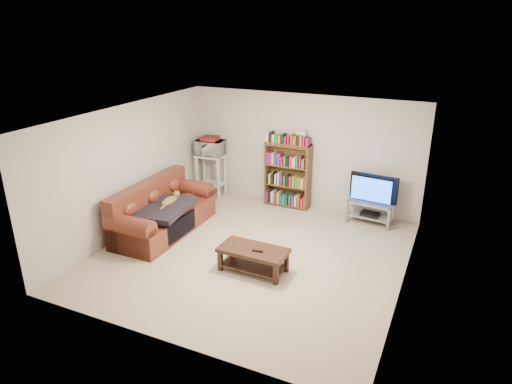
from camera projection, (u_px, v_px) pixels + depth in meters
The scene contains 19 objects.
floor at pixel (252, 254), 7.88m from camera, with size 5.00×5.00×0.00m, color #C6AF93.
ceiling at pixel (251, 117), 7.02m from camera, with size 5.00×5.00×0.00m, color white.
wall_back at pixel (302, 151), 9.57m from camera, with size 5.00×5.00×0.00m, color beige.
wall_front at pixel (161, 258), 5.33m from camera, with size 5.00×5.00×0.00m, color beige.
wall_left at pixel (129, 170), 8.42m from camera, with size 5.00×5.00×0.00m, color beige.
wall_right at pixel (410, 215), 6.48m from camera, with size 5.00×5.00×0.00m, color beige.
sofa at pixel (161, 214), 8.65m from camera, with size 0.98×2.23×0.95m.
blanket at pixel (163, 208), 8.37m from camera, with size 0.86×1.11×0.10m, color black.
cat at pixel (169, 201), 8.52m from camera, with size 0.24×0.61×0.18m, color olive, non-canonical shape.
coffee_table at pixel (253, 255), 7.28m from camera, with size 1.11×0.57×0.40m.
remote at pixel (258, 251), 7.15m from camera, with size 0.18×0.05×0.02m, color black.
tv_stand at pixel (370, 209), 8.98m from camera, with size 0.92×0.48×0.44m.
television at pixel (372, 189), 8.84m from camera, with size 0.95×0.13×0.55m, color black.
dvd_player at pixel (370, 214), 9.02m from camera, with size 0.35×0.25×0.06m, color black.
bookshelf at pixel (288, 174), 9.67m from camera, with size 0.97×0.30×1.40m.
shelf_clutter at pixel (293, 138), 9.36m from camera, with size 0.71×0.22×0.28m.
microwave_stand at pixel (211, 170), 10.25m from camera, with size 0.63×0.48×0.97m.
microwave at pixel (210, 148), 10.06m from camera, with size 0.60×0.41×0.33m, color silver.
game_boxes at pixel (210, 139), 9.99m from camera, with size 0.35×0.31×0.05m, color maroon.
Camera 1 is at (2.98, -6.30, 3.84)m, focal length 32.00 mm.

